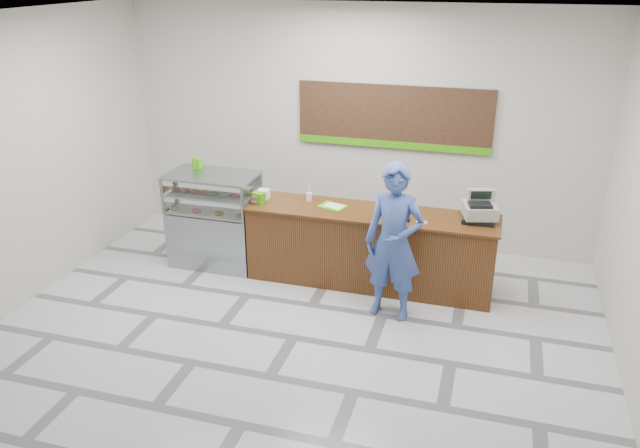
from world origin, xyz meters
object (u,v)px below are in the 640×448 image
(sales_counter, at_px, (370,248))
(cash_register, at_px, (480,210))
(display_case, at_px, (214,219))
(customer, at_px, (394,242))
(serving_tray, at_px, (333,206))

(sales_counter, relative_size, cash_register, 6.55)
(sales_counter, distance_m, display_case, 2.23)
(cash_register, xyz_separation_m, customer, (-0.92, -0.81, -0.21))
(display_case, bearing_deg, cash_register, 1.60)
(customer, bearing_deg, serving_tray, 149.83)
(serving_tray, bearing_deg, cash_register, 19.72)
(cash_register, bearing_deg, customer, -153.88)
(cash_register, xyz_separation_m, serving_tray, (-1.86, -0.08, -0.13))
(display_case, relative_size, customer, 0.69)
(sales_counter, bearing_deg, serving_tray, 177.43)
(sales_counter, distance_m, serving_tray, 0.73)
(cash_register, bearing_deg, display_case, 166.29)
(serving_tray, relative_size, customer, 0.20)
(cash_register, relative_size, serving_tray, 1.27)
(display_case, distance_m, serving_tray, 1.74)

